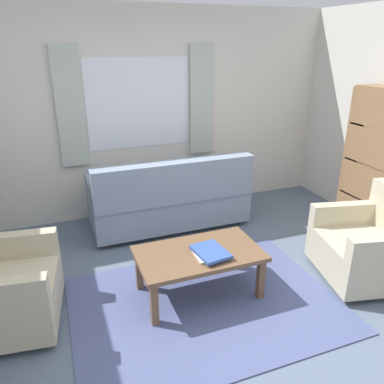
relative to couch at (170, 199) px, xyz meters
name	(u,v)px	position (x,y,z in m)	size (l,w,h in m)	color
ground_plane	(205,305)	(-0.19, -1.58, -0.37)	(6.24, 6.24, 0.00)	slate
wall_back	(138,115)	(-0.19, 0.68, 0.93)	(5.32, 0.12, 2.60)	silver
window_with_curtains	(139,104)	(-0.19, 0.59, 1.08)	(1.98, 0.07, 1.40)	white
area_rug	(205,304)	(-0.19, -1.58, -0.36)	(2.29, 1.67, 0.01)	#4C5684
couch	(170,199)	(0.00, 0.00, 0.00)	(1.90, 0.82, 0.92)	gray
armchair_right	(372,245)	(1.47, -1.75, -0.01)	(0.99, 1.00, 0.88)	#BCB293
coffee_table	(199,257)	(-0.18, -1.41, 0.01)	(1.10, 0.64, 0.44)	brown
book_stack_on_table	(210,253)	(-0.11, -1.49, 0.10)	(0.29, 0.37, 0.05)	beige
bookshelf	(381,164)	(2.16, -1.06, 0.52)	(0.30, 0.94, 1.72)	olive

